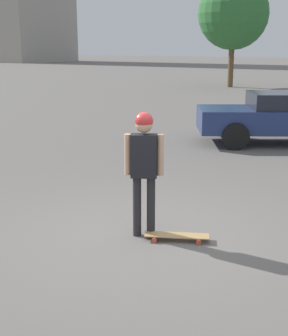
{
  "coord_description": "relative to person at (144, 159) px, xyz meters",
  "views": [
    {
      "loc": [
        3.27,
        -5.43,
        2.68
      ],
      "look_at": [
        0.0,
        0.0,
        1.02
      ],
      "focal_mm": 50.0,
      "sensor_mm": 36.0,
      "label": 1
    }
  ],
  "objects": [
    {
      "name": "tree_distant",
      "position": [
        -8.15,
        24.71,
        3.52
      ],
      "size": [
        4.56,
        4.56,
        6.97
      ],
      "color": "brown",
      "rests_on": "ground_plane"
    },
    {
      "name": "ground_plane",
      "position": [
        0.0,
        0.0,
        -1.15
      ],
      "size": [
        220.0,
        220.0,
        0.0
      ],
      "primitive_type": "plane",
      "color": "slate"
    },
    {
      "name": "car_parked_near",
      "position": [
        -0.06,
        7.72,
        -0.38
      ],
      "size": [
        4.96,
        3.86,
        1.43
      ],
      "rotation": [
        0.0,
        0.0,
        -2.62
      ],
      "color": "navy",
      "rests_on": "ground_plane"
    },
    {
      "name": "person",
      "position": [
        0.0,
        0.0,
        0.0
      ],
      "size": [
        0.5,
        0.34,
        1.8
      ],
      "rotation": [
        0.0,
        0.0,
        0.46
      ],
      "color": "#262628",
      "rests_on": "ground_plane"
    },
    {
      "name": "skateboard",
      "position": [
        0.49,
        0.09,
        -1.08
      ],
      "size": [
        0.92,
        0.57,
        0.08
      ],
      "rotation": [
        0.0,
        0.0,
        -2.71
      ],
      "color": "tan",
      "rests_on": "ground_plane"
    }
  ]
}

